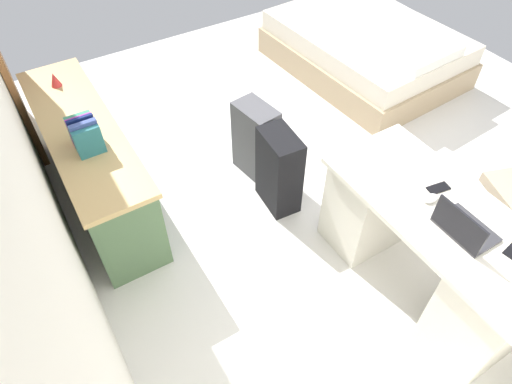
{
  "coord_description": "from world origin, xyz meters",
  "views": [
    {
      "loc": [
        -2.1,
        2.01,
        2.7
      ],
      "look_at": [
        -0.43,
        0.99,
        0.6
      ],
      "focal_mm": 31.68,
      "sensor_mm": 36.0,
      "label": 1
    }
  ],
  "objects_px": {
    "laptop": "(463,228)",
    "cell_phone_by_mouse": "(438,188)",
    "desk": "(427,247)",
    "computer_mouse": "(431,198)",
    "figurine_small": "(55,80)",
    "suitcase_spare_grey": "(256,140)",
    "suitcase_black": "(279,171)",
    "credenza": "(92,163)",
    "bed": "(365,49)"
  },
  "relations": [
    {
      "from": "laptop",
      "to": "computer_mouse",
      "type": "distance_m",
      "value": 0.27
    },
    {
      "from": "desk",
      "to": "suitcase_spare_grey",
      "type": "xyz_separation_m",
      "value": [
        1.51,
        0.34,
        -0.07
      ]
    },
    {
      "from": "credenza",
      "to": "suitcase_spare_grey",
      "type": "relative_size",
      "value": 2.81
    },
    {
      "from": "credenza",
      "to": "cell_phone_by_mouse",
      "type": "xyz_separation_m",
      "value": [
        -1.74,
        -1.66,
        0.39
      ]
    },
    {
      "from": "suitcase_spare_grey",
      "to": "computer_mouse",
      "type": "relative_size",
      "value": 6.41
    },
    {
      "from": "credenza",
      "to": "suitcase_spare_grey",
      "type": "distance_m",
      "value": 1.27
    },
    {
      "from": "credenza",
      "to": "bed",
      "type": "height_order",
      "value": "credenza"
    },
    {
      "from": "bed",
      "to": "credenza",
      "type": "bearing_deg",
      "value": 96.78
    },
    {
      "from": "desk",
      "to": "suitcase_black",
      "type": "height_order",
      "value": "desk"
    },
    {
      "from": "credenza",
      "to": "laptop",
      "type": "height_order",
      "value": "laptop"
    },
    {
      "from": "computer_mouse",
      "to": "figurine_small",
      "type": "height_order",
      "value": "figurine_small"
    },
    {
      "from": "desk",
      "to": "suitcase_spare_grey",
      "type": "bearing_deg",
      "value": 12.82
    },
    {
      "from": "credenza",
      "to": "laptop",
      "type": "bearing_deg",
      "value": -143.64
    },
    {
      "from": "bed",
      "to": "cell_phone_by_mouse",
      "type": "relative_size",
      "value": 14.57
    },
    {
      "from": "bed",
      "to": "laptop",
      "type": "distance_m",
      "value": 2.89
    },
    {
      "from": "desk",
      "to": "figurine_small",
      "type": "distance_m",
      "value": 2.93
    },
    {
      "from": "desk",
      "to": "suitcase_black",
      "type": "xyz_separation_m",
      "value": [
        1.11,
        0.38,
        -0.06
      ]
    },
    {
      "from": "desk",
      "to": "cell_phone_by_mouse",
      "type": "relative_size",
      "value": 10.61
    },
    {
      "from": "bed",
      "to": "cell_phone_by_mouse",
      "type": "distance_m",
      "value": 2.55
    },
    {
      "from": "laptop",
      "to": "computer_mouse",
      "type": "relative_size",
      "value": 3.11
    },
    {
      "from": "suitcase_black",
      "to": "cell_phone_by_mouse",
      "type": "distance_m",
      "value": 1.16
    },
    {
      "from": "suitcase_black",
      "to": "laptop",
      "type": "bearing_deg",
      "value": -160.62
    },
    {
      "from": "laptop",
      "to": "figurine_small",
      "type": "bearing_deg",
      "value": 29.99
    },
    {
      "from": "suitcase_spare_grey",
      "to": "figurine_small",
      "type": "bearing_deg",
      "value": 44.11
    },
    {
      "from": "desk",
      "to": "credenza",
      "type": "bearing_deg",
      "value": 39.58
    },
    {
      "from": "laptop",
      "to": "cell_phone_by_mouse",
      "type": "xyz_separation_m",
      "value": [
        0.3,
        -0.15,
        -0.04
      ]
    },
    {
      "from": "suitcase_black",
      "to": "suitcase_spare_grey",
      "type": "bearing_deg",
      "value": -0.76
    },
    {
      "from": "credenza",
      "to": "suitcase_black",
      "type": "bearing_deg",
      "value": -123.48
    },
    {
      "from": "suitcase_black",
      "to": "laptop",
      "type": "distance_m",
      "value": 1.39
    },
    {
      "from": "desk",
      "to": "bed",
      "type": "height_order",
      "value": "desk"
    },
    {
      "from": "suitcase_black",
      "to": "figurine_small",
      "type": "bearing_deg",
      "value": 45.99
    },
    {
      "from": "credenza",
      "to": "bed",
      "type": "relative_size",
      "value": 0.91
    },
    {
      "from": "cell_phone_by_mouse",
      "to": "desk",
      "type": "bearing_deg",
      "value": 153.56
    },
    {
      "from": "computer_mouse",
      "to": "cell_phone_by_mouse",
      "type": "xyz_separation_m",
      "value": [
        0.04,
        -0.11,
        -0.01
      ]
    },
    {
      "from": "cell_phone_by_mouse",
      "to": "credenza",
      "type": "bearing_deg",
      "value": 52.57
    },
    {
      "from": "suitcase_black",
      "to": "computer_mouse",
      "type": "relative_size",
      "value": 6.64
    },
    {
      "from": "desk",
      "to": "computer_mouse",
      "type": "height_order",
      "value": "computer_mouse"
    },
    {
      "from": "suitcase_spare_grey",
      "to": "computer_mouse",
      "type": "bearing_deg",
      "value": -174.82
    },
    {
      "from": "laptop",
      "to": "computer_mouse",
      "type": "height_order",
      "value": "laptop"
    },
    {
      "from": "laptop",
      "to": "cell_phone_by_mouse",
      "type": "distance_m",
      "value": 0.34
    },
    {
      "from": "laptop",
      "to": "suitcase_spare_grey",
      "type": "bearing_deg",
      "value": 9.89
    },
    {
      "from": "credenza",
      "to": "computer_mouse",
      "type": "distance_m",
      "value": 2.39
    },
    {
      "from": "desk",
      "to": "bed",
      "type": "relative_size",
      "value": 0.73
    },
    {
      "from": "bed",
      "to": "computer_mouse",
      "type": "bearing_deg",
      "value": 145.57
    },
    {
      "from": "credenza",
      "to": "figurine_small",
      "type": "distance_m",
      "value": 0.7
    },
    {
      "from": "suitcase_black",
      "to": "figurine_small",
      "type": "relative_size",
      "value": 6.03
    },
    {
      "from": "suitcase_black",
      "to": "suitcase_spare_grey",
      "type": "distance_m",
      "value": 0.4
    },
    {
      "from": "desk",
      "to": "laptop",
      "type": "xyz_separation_m",
      "value": [
        -0.16,
        0.05,
        0.41
      ]
    },
    {
      "from": "credenza",
      "to": "bed",
      "type": "xyz_separation_m",
      "value": [
        0.36,
        -3.01,
        -0.12
      ]
    },
    {
      "from": "cell_phone_by_mouse",
      "to": "figurine_small",
      "type": "bearing_deg",
      "value": 44.71
    }
  ]
}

